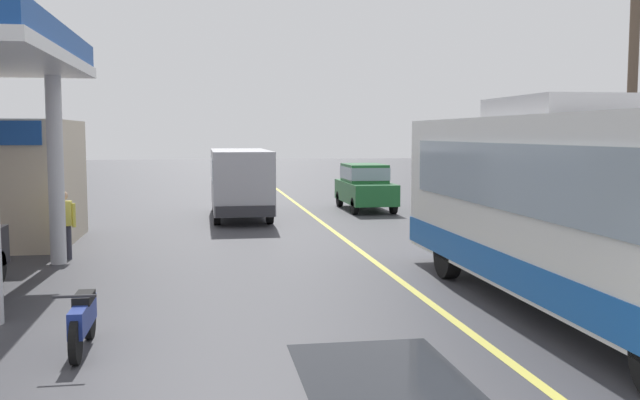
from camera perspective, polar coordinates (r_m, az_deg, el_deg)
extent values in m
plane|color=#38383D|center=(25.67, -0.32, -1.46)|extent=(120.00, 120.00, 0.00)
cube|color=#D8CC4C|center=(20.79, 1.84, -3.06)|extent=(0.16, 50.00, 0.01)
cube|color=#26282D|center=(8.83, 5.73, -14.77)|extent=(2.06, 3.95, 0.01)
cube|color=white|center=(12.58, 20.02, -0.28)|extent=(2.50, 11.00, 2.90)
cube|color=#1959B2|center=(12.73, 19.86, -5.21)|extent=(2.54, 11.04, 0.56)
cube|color=#8C9EAD|center=(11.98, 14.78, 1.76)|extent=(0.06, 9.35, 1.10)
cube|color=#B2B2B7|center=(13.42, 18.14, 7.08)|extent=(1.60, 2.80, 0.36)
cylinder|color=black|center=(15.30, 10.14, -4.29)|extent=(0.30, 1.00, 1.00)
cylinder|color=black|center=(16.16, 17.54, -3.94)|extent=(0.30, 1.00, 1.00)
cylinder|color=silver|center=(17.60, -20.36, 2.61)|extent=(0.36, 0.36, 4.60)
cube|color=#A5A5AD|center=(25.96, -6.40, 1.67)|extent=(2.00, 6.00, 2.10)
cube|color=#8C9EAD|center=(25.94, -6.41, 2.55)|extent=(2.04, 5.10, 0.80)
cube|color=#2D2D33|center=(23.00, -5.98, -0.92)|extent=(1.90, 0.16, 0.36)
cylinder|color=black|center=(24.02, -8.22, -1.07)|extent=(0.22, 0.76, 0.76)
cylinder|color=black|center=(24.12, -4.04, -1.00)|extent=(0.22, 0.76, 0.76)
cylinder|color=black|center=(28.00, -8.39, -0.17)|extent=(0.22, 0.76, 0.76)
cylinder|color=black|center=(28.08, -4.79, -0.11)|extent=(0.22, 0.76, 0.76)
cylinder|color=black|center=(10.10, -18.93, -10.68)|extent=(0.10, 0.60, 0.60)
cylinder|color=black|center=(11.24, -17.91, -9.01)|extent=(0.10, 0.60, 0.60)
cube|color=navy|center=(10.62, -18.43, -8.76)|extent=(0.20, 1.30, 0.36)
cube|color=black|center=(10.71, -18.33, -7.42)|extent=(0.24, 0.60, 0.12)
cylinder|color=#2D2D33|center=(10.00, -18.99, -7.29)|extent=(0.55, 0.04, 0.04)
cylinder|color=#33333F|center=(18.35, -19.98, -3.22)|extent=(0.14, 0.14, 0.82)
cylinder|color=#33333F|center=(18.31, -19.43, -3.22)|extent=(0.14, 0.14, 0.82)
cube|color=#D8CC4C|center=(18.24, -19.77, -1.01)|extent=(0.36, 0.22, 0.60)
sphere|color=tan|center=(18.20, -19.82, 0.33)|extent=(0.22, 0.22, 0.22)
cylinder|color=#D8CC4C|center=(18.29, -20.48, -1.17)|extent=(0.09, 0.09, 0.58)
cylinder|color=#D8CC4C|center=(18.21, -19.06, -1.16)|extent=(0.09, 0.09, 0.58)
cube|color=#1E602D|center=(28.42, 3.64, 0.65)|extent=(1.70, 4.20, 0.80)
cube|color=#1E602D|center=(28.56, 3.56, 2.18)|extent=(1.50, 2.31, 0.70)
cube|color=#8C9EAD|center=(28.56, 3.56, 2.18)|extent=(1.53, 2.35, 0.49)
cylinder|color=black|center=(26.83, 2.79, -0.48)|extent=(0.20, 0.64, 0.64)
cylinder|color=black|center=(27.19, 5.88, -0.43)|extent=(0.20, 0.64, 0.64)
cylinder|color=black|center=(29.76, 1.58, 0.09)|extent=(0.20, 0.64, 0.64)
cylinder|color=black|center=(30.08, 4.38, 0.14)|extent=(0.20, 0.64, 0.64)
cylinder|color=brown|center=(19.19, 23.66, 8.24)|extent=(0.24, 0.24, 8.31)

